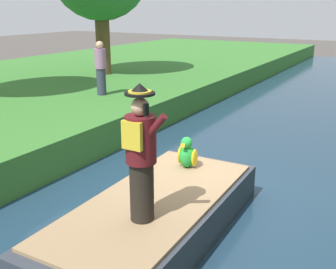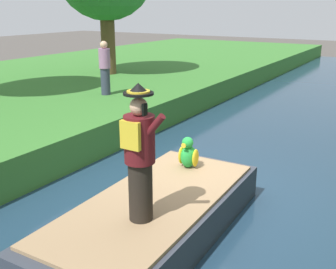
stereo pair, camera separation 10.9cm
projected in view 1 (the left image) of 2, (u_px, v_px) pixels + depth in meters
name	position (u px, v px, depth m)	size (l,w,h in m)	color
ground_plane	(199.00, 201.00, 7.49)	(80.00, 80.00, 0.00)	#4C4742
canal_water	(199.00, 199.00, 7.48)	(5.64, 48.00, 0.10)	#1E384C
boat	(155.00, 217.00, 6.11)	(1.91, 4.25, 0.61)	#333842
person_pirate	(141.00, 155.00, 5.17)	(0.61, 0.42, 1.85)	black
parrot_plush	(187.00, 154.00, 7.14)	(0.36, 0.34, 0.57)	green
person_bystander	(101.00, 68.00, 12.04)	(0.34, 0.34, 1.60)	#33384C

